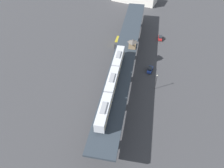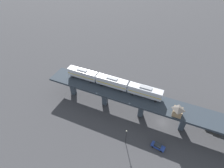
% 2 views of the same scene
% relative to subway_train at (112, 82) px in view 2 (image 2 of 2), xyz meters
% --- Properties ---
extents(ground_plane, '(400.00, 400.00, 0.00)m').
position_rel_subway_train_xyz_m(ground_plane, '(-0.80, 21.01, -11.47)').
color(ground_plane, '#38383A').
extents(elevated_viaduct, '(17.98, 92.37, 8.93)m').
position_rel_subway_train_xyz_m(elevated_viaduct, '(-0.78, 20.81, -3.85)').
color(elevated_viaduct, '#283039').
rests_on(elevated_viaduct, ground).
extents(subway_train, '(6.69, 37.29, 4.45)m').
position_rel_subway_train_xyz_m(subway_train, '(0.00, 0.00, 0.00)').
color(subway_train, silver).
rests_on(subway_train, elevated_viaduct).
extents(signal_hut, '(3.54, 3.54, 3.40)m').
position_rel_subway_train_xyz_m(signal_hut, '(1.24, 24.55, -0.74)').
color(signal_hut, '#8C7251').
rests_on(signal_hut, elevated_viaduct).
extents(street_car_blue, '(2.16, 4.50, 1.89)m').
position_rel_subway_train_xyz_m(street_car_blue, '(9.76, 22.68, -10.54)').
color(street_car_blue, '#233D93').
rests_on(street_car_blue, ground).
extents(delivery_truck, '(2.80, 7.34, 3.20)m').
position_rel_subway_train_xyz_m(delivery_truck, '(-8.19, 37.43, -9.71)').
color(delivery_truck, '#333338').
rests_on(delivery_truck, ground).
extents(street_lamp, '(0.44, 0.44, 6.94)m').
position_rel_subway_train_xyz_m(street_lamp, '(13.34, 12.79, -7.37)').
color(street_lamp, black).
rests_on(street_lamp, ground).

